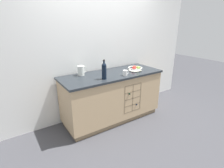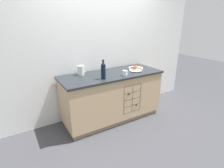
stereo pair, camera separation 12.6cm
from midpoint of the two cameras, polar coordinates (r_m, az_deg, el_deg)
ground_plane at (r=3.46m, az=-1.06°, el=-10.94°), size 14.00×14.00×0.00m
back_wall at (r=3.35m, az=-4.97°, el=11.29°), size 4.40×0.06×2.55m
kitchen_island at (r=3.25m, az=-1.06°, el=-4.06°), size 1.84×0.70×0.89m
fruit_bowl at (r=3.30m, az=6.50°, el=5.08°), size 0.27×0.27×0.09m
white_pitcher at (r=3.03m, az=-11.25°, el=4.39°), size 0.17×0.12×0.17m
ceramic_mug at (r=2.97m, az=3.14°, el=3.63°), size 0.11×0.08×0.09m
standing_wine_bottle at (r=2.77m, az=-3.91°, el=4.41°), size 0.08×0.08×0.31m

